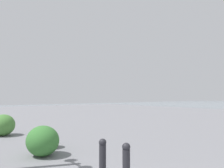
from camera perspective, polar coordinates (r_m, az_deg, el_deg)
bollard_mid at (r=3.95m, az=-2.48°, el=-20.15°), size 0.13×0.13×0.89m
shrub_low at (r=10.14m, az=-26.56°, el=-9.56°), size 1.02×0.92×0.87m
shrub_round at (r=6.39m, az=-17.66°, el=-13.95°), size 0.96×0.86×0.81m
shrub_wide at (r=7.33m, az=-16.13°, el=-13.72°), size 0.62×0.55×0.52m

